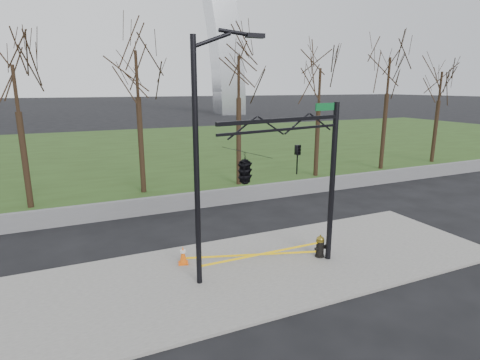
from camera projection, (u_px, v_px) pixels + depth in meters
name	position (u px, v px, depth m)	size (l,w,h in m)	color
ground	(267.00, 268.00, 14.30)	(500.00, 500.00, 0.00)	black
sidewalk	(267.00, 267.00, 14.29)	(18.00, 6.00, 0.10)	slate
grass_strip	(133.00, 150.00, 40.85)	(120.00, 40.00, 0.06)	#283D16
guardrail	(198.00, 200.00, 21.27)	(60.00, 0.30, 0.90)	#59595B
tree_row	(191.00, 117.00, 24.21)	(47.96, 4.00, 9.35)	black
fire_hydrant	(320.00, 247.00, 14.93)	(0.56, 0.36, 0.89)	black
traffic_cone	(183.00, 255.00, 14.34)	(0.44, 0.44, 0.70)	#FF620D
street_light	(203.00, 147.00, 12.04)	(2.39, 0.23, 8.21)	black
traffic_signal_mast	(265.00, 165.00, 12.05)	(5.01, 2.54, 6.00)	black
caution_tape	(258.00, 254.00, 14.29)	(5.00, 1.61, 0.45)	yellow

